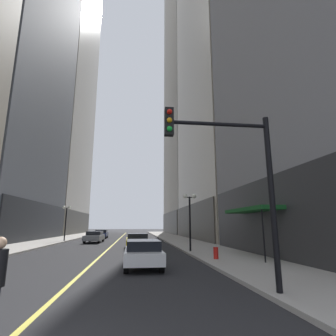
% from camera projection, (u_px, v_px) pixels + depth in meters
% --- Properties ---
extents(ground_plane, '(200.00, 200.00, 0.00)m').
position_uv_depth(ground_plane, '(118.00, 240.00, 36.95)').
color(ground_plane, '#262628').
extents(sidewalk_left, '(4.50, 78.00, 0.15)m').
position_uv_depth(sidewalk_left, '(57.00, 240.00, 35.98)').
color(sidewalk_left, '#ADA8A0').
rests_on(sidewalk_left, ground).
extents(sidewalk_right, '(4.50, 78.00, 0.15)m').
position_uv_depth(sidewalk_right, '(176.00, 239.00, 37.97)').
color(sidewalk_right, '#ADA8A0').
rests_on(sidewalk_right, ground).
extents(lane_centre_stripe, '(0.16, 70.00, 0.01)m').
position_uv_depth(lane_centre_stripe, '(118.00, 240.00, 36.96)').
color(lane_centre_stripe, '#E5D64C').
rests_on(lane_centre_stripe, ground).
extents(building_left_mid, '(12.69, 24.00, 49.17)m').
position_uv_depth(building_left_mid, '(12.00, 73.00, 39.64)').
color(building_left_mid, slate).
rests_on(building_left_mid, ground).
extents(building_left_far, '(13.02, 26.00, 87.72)m').
position_uv_depth(building_left_far, '(65.00, 61.00, 68.43)').
color(building_left_far, '#B7AD99').
rests_on(building_left_far, ground).
extents(building_right_mid, '(11.94, 24.00, 73.96)m').
position_uv_depth(building_right_mid, '(221.00, 23.00, 46.25)').
color(building_right_mid, '#B7AD99').
rests_on(building_right_mid, ground).
extents(building_right_far, '(10.91, 26.00, 84.96)m').
position_uv_depth(building_right_far, '(189.00, 75.00, 72.09)').
color(building_right_far, '#A8A399').
rests_on(building_right_far, ground).
extents(storefront_awning_right, '(1.60, 5.76, 3.12)m').
position_uv_depth(storefront_awning_right, '(252.00, 210.00, 16.91)').
color(storefront_awning_right, '#144C1E').
rests_on(storefront_awning_right, ground).
extents(car_white, '(1.81, 4.37, 1.32)m').
position_uv_depth(car_white, '(143.00, 253.00, 12.99)').
color(car_white, silver).
rests_on(car_white, ground).
extents(car_yellow, '(2.06, 4.56, 1.32)m').
position_uv_depth(car_yellow, '(137.00, 240.00, 23.35)').
color(car_yellow, yellow).
rests_on(car_yellow, ground).
extents(car_grey, '(1.96, 4.75, 1.32)m').
position_uv_depth(car_grey, '(95.00, 236.00, 31.32)').
color(car_grey, slate).
rests_on(car_grey, ground).
extents(car_navy, '(1.94, 4.59, 1.32)m').
position_uv_depth(car_navy, '(101.00, 234.00, 41.10)').
color(car_navy, '#141E4C').
rests_on(car_navy, ground).
extents(traffic_light_near_right, '(3.43, 0.35, 5.65)m').
position_uv_depth(traffic_light_near_right, '(238.00, 169.00, 8.15)').
color(traffic_light_near_right, black).
rests_on(traffic_light_near_right, ground).
extents(street_lamp_left_far, '(1.06, 0.36, 4.43)m').
position_uv_depth(street_lamp_left_far, '(66.00, 215.00, 33.21)').
color(street_lamp_left_far, black).
rests_on(street_lamp_left_far, ground).
extents(street_lamp_right_mid, '(1.06, 0.36, 4.43)m').
position_uv_depth(street_lamp_right_mid, '(190.00, 209.00, 20.25)').
color(street_lamp_right_mid, black).
rests_on(street_lamp_right_mid, ground).
extents(fire_hydrant_right, '(0.28, 0.28, 0.80)m').
position_uv_depth(fire_hydrant_right, '(216.00, 254.00, 15.09)').
color(fire_hydrant_right, red).
rests_on(fire_hydrant_right, ground).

